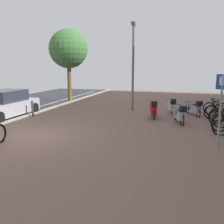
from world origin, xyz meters
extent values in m
cube|color=#7D5C50|center=(4.80, 0.00, -0.03)|extent=(14.40, 40.00, 0.05)
torus|color=black|center=(7.49, 2.29, 0.31)|extent=(0.69, 0.08, 0.69)
cylinder|color=#2C6A2F|center=(7.62, 2.28, 0.29)|extent=(0.25, 0.03, 0.08)
cylinder|color=#2C6A2F|center=(7.56, 2.28, 0.56)|extent=(0.17, 0.03, 0.51)
torus|color=black|center=(7.54, 2.97, 0.34)|extent=(0.75, 0.12, 0.75)
cylinder|color=#2B6633|center=(7.67, 2.97, 0.31)|extent=(0.26, 0.05, 0.08)
cylinder|color=#2B6633|center=(7.61, 2.97, 0.61)|extent=(0.17, 0.04, 0.55)
torus|color=black|center=(7.69, 3.67, 0.32)|extent=(0.72, 0.14, 0.72)
cylinder|color=brown|center=(7.81, 3.68, 0.30)|extent=(0.26, 0.05, 0.08)
cylinder|color=brown|center=(7.76, 3.67, 0.58)|extent=(0.17, 0.04, 0.53)
torus|color=black|center=(7.55, 4.38, 0.33)|extent=(0.73, 0.13, 0.73)
cylinder|color=#B6B7B9|center=(7.76, 4.40, 0.57)|extent=(0.15, 0.05, 0.58)
cylinder|color=#B6B7B9|center=(7.68, 4.39, 0.30)|extent=(0.27, 0.05, 0.08)
cylinder|color=#B6B7B9|center=(7.63, 4.39, 0.59)|extent=(0.18, 0.04, 0.53)
cube|color=black|center=(7.70, 4.39, 0.89)|extent=(0.23, 0.11, 0.06)
torus|color=black|center=(7.64, 5.11, 0.31)|extent=(0.69, 0.07, 0.69)
cylinder|color=maroon|center=(8.03, 5.12, 0.56)|extent=(0.32, 0.04, 0.61)
cylinder|color=maroon|center=(7.83, 5.12, 0.54)|extent=(0.14, 0.04, 0.55)
cylinder|color=maroon|center=(7.97, 5.12, 0.83)|extent=(0.39, 0.04, 0.08)
cylinder|color=maroon|center=(7.76, 5.12, 0.29)|extent=(0.25, 0.03, 0.08)
cylinder|color=maroon|center=(7.71, 5.11, 0.56)|extent=(0.17, 0.03, 0.51)
cube|color=black|center=(7.78, 5.12, 0.85)|extent=(0.22, 0.09, 0.06)
torus|color=black|center=(7.45, 5.75, 0.34)|extent=(0.75, 0.26, 0.75)
torus|color=black|center=(8.09, 5.91, 0.34)|extent=(0.75, 0.26, 0.75)
cylinder|color=black|center=(7.83, 5.84, 0.61)|extent=(0.32, 0.11, 0.66)
cylinder|color=black|center=(7.64, 5.79, 0.59)|extent=(0.14, 0.07, 0.60)
cylinder|color=black|center=(7.78, 5.83, 0.91)|extent=(0.39, 0.13, 0.09)
cylinder|color=black|center=(7.57, 5.78, 0.31)|extent=(0.25, 0.09, 0.08)
cylinder|color=black|center=(7.52, 5.76, 0.61)|extent=(0.17, 0.07, 0.55)
cylinder|color=black|center=(8.03, 5.89, 0.64)|extent=(0.15, 0.07, 0.60)
cube|color=black|center=(7.59, 5.78, 0.92)|extent=(0.24, 0.14, 0.06)
cylinder|color=#ADADB2|center=(7.97, 5.88, 0.98)|extent=(0.14, 0.47, 0.02)
torus|color=black|center=(7.58, 6.48, 0.30)|extent=(0.67, 0.18, 0.67)
torus|color=black|center=(8.19, 6.59, 0.30)|extent=(0.67, 0.18, 0.67)
cylinder|color=#B88C1D|center=(7.95, 6.55, 0.55)|extent=(0.31, 0.09, 0.59)
cylinder|color=#B88C1D|center=(7.76, 6.51, 0.52)|extent=(0.14, 0.06, 0.54)
cylinder|color=#B88C1D|center=(7.90, 6.54, 0.81)|extent=(0.38, 0.10, 0.08)
cylinder|color=#B88C1D|center=(7.70, 6.50, 0.28)|extent=(0.24, 0.07, 0.07)
cylinder|color=#B88C1D|center=(7.65, 6.49, 0.55)|extent=(0.16, 0.05, 0.49)
cylinder|color=#B88C1D|center=(8.14, 6.58, 0.57)|extent=(0.14, 0.05, 0.54)
cube|color=black|center=(7.71, 6.51, 0.83)|extent=(0.23, 0.13, 0.06)
cylinder|color=#ADADB2|center=(8.08, 6.57, 0.88)|extent=(0.11, 0.48, 0.02)
torus|color=black|center=(7.52, 7.25, 0.32)|extent=(0.71, 0.07, 0.71)
torus|color=black|center=(8.18, 7.24, 0.32)|extent=(0.71, 0.07, 0.71)
cylinder|color=#306237|center=(7.92, 7.25, 0.57)|extent=(0.32, 0.04, 0.62)
cylinder|color=#306237|center=(7.72, 7.25, 0.55)|extent=(0.14, 0.04, 0.56)
cylinder|color=#306237|center=(7.86, 7.25, 0.85)|extent=(0.40, 0.04, 0.08)
cylinder|color=#306237|center=(7.65, 7.25, 0.29)|extent=(0.25, 0.03, 0.08)
cylinder|color=#306237|center=(7.60, 7.25, 0.57)|extent=(0.17, 0.03, 0.52)
cylinder|color=#306237|center=(8.12, 7.24, 0.60)|extent=(0.15, 0.03, 0.56)
cube|color=black|center=(7.67, 7.25, 0.87)|extent=(0.22, 0.09, 0.06)
cylinder|color=#ADADB2|center=(8.06, 7.24, 0.92)|extent=(0.03, 0.48, 0.02)
torus|color=black|center=(4.58, 4.50, 0.25)|extent=(0.15, 0.56, 0.56)
torus|color=black|center=(4.37, 5.69, 0.25)|extent=(0.15, 0.56, 0.56)
cube|color=red|center=(4.48, 5.09, 0.23)|extent=(0.39, 0.71, 0.08)
cube|color=red|center=(4.54, 4.72, 0.46)|extent=(0.39, 0.57, 0.47)
cube|color=black|center=(4.54, 4.72, 0.73)|extent=(0.34, 0.52, 0.06)
cylinder|color=red|center=(4.38, 5.66, 0.53)|extent=(0.09, 0.13, 0.56)
cube|color=red|center=(4.39, 5.59, 0.50)|extent=(0.33, 0.13, 0.55)
cylinder|color=black|center=(4.38, 5.64, 0.80)|extent=(0.52, 0.12, 0.03)
cube|color=black|center=(4.59, 4.45, 0.88)|extent=(0.32, 0.32, 0.24)
torus|color=black|center=(6.84, 5.91, 0.22)|extent=(0.25, 0.45, 0.48)
torus|color=black|center=(6.28, 7.10, 0.22)|extent=(0.25, 0.45, 0.48)
cube|color=#ABA8B6|center=(6.56, 6.50, 0.19)|extent=(0.57, 0.79, 0.08)
cube|color=#ABA8B6|center=(6.74, 6.12, 0.40)|extent=(0.52, 0.65, 0.41)
cube|color=black|center=(6.74, 6.12, 0.63)|extent=(0.46, 0.59, 0.06)
cylinder|color=#ABA8B6|center=(6.29, 7.07, 0.45)|extent=(0.11, 0.14, 0.48)
cube|color=#ABA8B6|center=(6.32, 7.01, 0.43)|extent=(0.32, 0.21, 0.47)
cylinder|color=black|center=(6.30, 7.05, 0.69)|extent=(0.48, 0.25, 0.03)
cube|color=black|center=(6.86, 5.86, 0.78)|extent=(0.37, 0.37, 0.24)
torus|color=black|center=(6.00, 3.62, 0.26)|extent=(0.21, 0.56, 0.57)
torus|color=black|center=(5.65, 4.85, 0.26)|extent=(0.21, 0.56, 0.57)
cube|color=#A4ABB3|center=(5.83, 4.23, 0.23)|extent=(0.46, 0.76, 0.08)
cube|color=#A4ABB3|center=(5.93, 3.84, 0.44)|extent=(0.44, 0.62, 0.41)
cube|color=black|center=(5.93, 3.84, 0.67)|extent=(0.39, 0.56, 0.06)
cylinder|color=#A4ABB3|center=(5.66, 4.82, 0.54)|extent=(0.10, 0.13, 0.57)
cube|color=#A4ABB3|center=(5.68, 4.75, 0.51)|extent=(0.33, 0.16, 0.56)
cylinder|color=black|center=(5.67, 4.80, 0.82)|extent=(0.51, 0.17, 0.03)
cube|color=black|center=(6.01, 3.57, 0.82)|extent=(0.34, 0.34, 0.24)
torus|color=black|center=(5.47, 6.17, 0.24)|extent=(0.14, 0.54, 0.54)
torus|color=black|center=(5.26, 7.38, 0.24)|extent=(0.14, 0.54, 0.54)
cube|color=silver|center=(5.36, 6.78, 0.22)|extent=(0.39, 0.73, 0.08)
cube|color=silver|center=(5.43, 6.39, 0.42)|extent=(0.39, 0.58, 0.41)
cube|color=black|center=(5.43, 6.39, 0.66)|extent=(0.34, 0.53, 0.06)
cylinder|color=silver|center=(5.26, 7.36, 0.51)|extent=(0.09, 0.13, 0.54)
cube|color=silver|center=(5.27, 7.28, 0.48)|extent=(0.33, 0.13, 0.53)
cylinder|color=black|center=(5.26, 7.33, 0.77)|extent=(0.52, 0.12, 0.03)
cube|color=black|center=(5.47, 6.12, 0.81)|extent=(0.32, 0.32, 0.24)
cube|color=#A7A5AF|center=(-3.34, 2.99, 0.52)|extent=(1.76, 4.03, 0.70)
cube|color=#282D38|center=(-3.34, 3.07, 1.17)|extent=(1.47, 2.15, 0.61)
cylinder|color=black|center=(-4.18, 4.48, 0.31)|extent=(0.20, 0.62, 0.62)
cylinder|color=black|center=(-2.50, 4.48, 0.31)|extent=(0.20, 0.62, 0.62)
cylinder|color=gray|center=(7.18, 0.66, 1.25)|extent=(0.07, 0.07, 2.50)
cube|color=#174AAB|center=(7.18, 0.65, 2.25)|extent=(0.40, 0.02, 0.50)
cube|color=white|center=(7.15, 0.64, 2.28)|extent=(0.14, 0.01, 0.28)
cylinder|color=slate|center=(2.95, 6.92, 2.56)|extent=(0.14, 0.14, 5.13)
cube|color=#4C4C51|center=(2.95, 6.92, 5.25)|extent=(0.20, 0.52, 0.18)
cylinder|color=brown|center=(-2.63, 9.60, 1.52)|extent=(0.31, 0.31, 3.05)
sphere|color=#3F7437|center=(-2.63, 9.60, 4.09)|extent=(2.97, 2.97, 2.97)
cylinder|color=#38383D|center=(-2.05, 3.61, 0.44)|extent=(0.12, 0.12, 0.87)
camera|label=1|loc=(5.90, -8.14, 2.75)|focal=39.39mm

